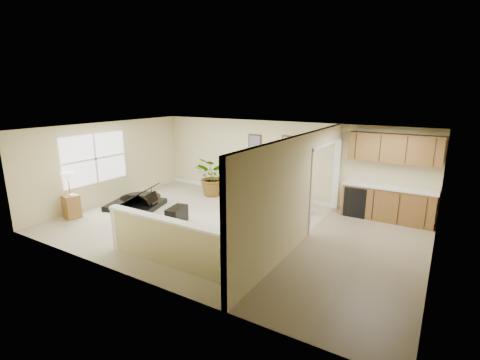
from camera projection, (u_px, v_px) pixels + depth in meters
The scene contains 20 objects.
floor at pixel (231, 228), 8.88m from camera, with size 9.00×9.00×0.00m, color tan.
back_wall at pixel (281, 161), 11.06m from camera, with size 9.00×0.04×2.50m, color beige.
front_wall at pixel (138, 217), 6.09m from camera, with size 9.00×0.04×2.50m, color beige.
left_wall at pixel (109, 162), 10.83m from camera, with size 0.04×6.00×2.50m, color beige.
right_wall at pixel (438, 212), 6.32m from camera, with size 0.04×6.00×2.50m, color beige.
ceiling at pixel (230, 130), 8.27m from camera, with size 9.00×6.00×0.04m, color silver.
kitchen_vinyl at pixel (357, 257), 7.30m from camera, with size 2.70×6.00×0.01m, color gray.
interior_partition at pixel (303, 190), 7.89m from camera, with size 0.18×5.99×2.50m.
pony_half_wall at pixel (171, 242), 6.81m from camera, with size 3.42×0.22×1.00m.
left_window at pixel (95, 159), 10.36m from camera, with size 0.05×2.15×1.45m, color white.
wall_art_left at pixel (255, 143), 11.39m from camera, with size 0.48×0.04×0.58m.
wall_mirror at pixel (290, 145), 10.76m from camera, with size 0.55×0.04×0.55m.
kitchen_cabinets at pixel (385, 188), 9.34m from camera, with size 2.36×0.65×2.33m.
piano at pixel (137, 187), 10.49m from camera, with size 2.02×2.01×1.40m.
piano_bench at pixel (177, 215), 9.16m from camera, with size 0.34×0.67×0.44m, color black.
loveseat at pixel (273, 190), 11.00m from camera, with size 2.04×1.59×0.95m.
accent_table at pixel (239, 182), 11.66m from camera, with size 0.48×0.48×0.69m.
palm_plant at pixel (214, 177), 11.53m from camera, with size 1.45×1.35×1.30m.
small_plant at pixel (306, 206), 9.87m from camera, with size 0.31×0.31×0.53m.
lamp_stand at pixel (71, 199), 9.48m from camera, with size 0.44×0.44×1.28m.
Camera 1 is at (4.50, -6.99, 3.37)m, focal length 26.00 mm.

